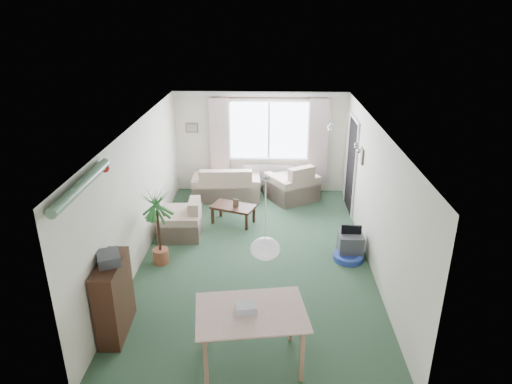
{
  "coord_description": "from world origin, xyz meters",
  "views": [
    {
      "loc": [
        0.25,
        -7.12,
        4.2
      ],
      "look_at": [
        0.0,
        0.3,
        1.15
      ],
      "focal_mm": 32.0,
      "sensor_mm": 36.0,
      "label": 1
    }
  ],
  "objects_px": {
    "tv_cube": "(350,244)",
    "armchair_left": "(180,218)",
    "sofa": "(226,182)",
    "armchair_corner": "(292,181)",
    "coffee_table": "(233,214)",
    "houseplant": "(158,227)",
    "bookshelf": "(114,298)",
    "dining_table": "(251,338)",
    "pet_bed": "(348,257)"
  },
  "relations": [
    {
      "from": "armchair_corner",
      "to": "dining_table",
      "type": "xyz_separation_m",
      "value": [
        -0.71,
        -5.33,
        -0.06
      ]
    },
    {
      "from": "armchair_corner",
      "to": "armchair_left",
      "type": "relative_size",
      "value": 1.19
    },
    {
      "from": "sofa",
      "to": "armchair_left",
      "type": "height_order",
      "value": "sofa"
    },
    {
      "from": "armchair_left",
      "to": "tv_cube",
      "type": "distance_m",
      "value": 3.27
    },
    {
      "from": "sofa",
      "to": "houseplant",
      "type": "distance_m",
      "value": 3.11
    },
    {
      "from": "armchair_corner",
      "to": "houseplant",
      "type": "xyz_separation_m",
      "value": [
        -2.4,
        -2.95,
        0.25
      ]
    },
    {
      "from": "pet_bed",
      "to": "bookshelf",
      "type": "bearing_deg",
      "value": -149.83
    },
    {
      "from": "armchair_corner",
      "to": "tv_cube",
      "type": "xyz_separation_m",
      "value": [
        0.95,
        -2.56,
        -0.23
      ]
    },
    {
      "from": "dining_table",
      "to": "sofa",
      "type": "bearing_deg",
      "value": 98.68
    },
    {
      "from": "armchair_left",
      "to": "tv_cube",
      "type": "relative_size",
      "value": 1.76
    },
    {
      "from": "armchair_left",
      "to": "armchair_corner",
      "type": "bearing_deg",
      "value": 126.76
    },
    {
      "from": "tv_cube",
      "to": "coffee_table",
      "type": "bearing_deg",
      "value": 151.65
    },
    {
      "from": "houseplant",
      "to": "pet_bed",
      "type": "distance_m",
      "value": 3.37
    },
    {
      "from": "sofa",
      "to": "dining_table",
      "type": "height_order",
      "value": "sofa"
    },
    {
      "from": "dining_table",
      "to": "tv_cube",
      "type": "relative_size",
      "value": 2.61
    },
    {
      "from": "sofa",
      "to": "armchair_corner",
      "type": "xyz_separation_m",
      "value": [
        1.52,
        -0.02,
        0.05
      ]
    },
    {
      "from": "armchair_corner",
      "to": "dining_table",
      "type": "height_order",
      "value": "armchair_corner"
    },
    {
      "from": "armchair_corner",
      "to": "houseplant",
      "type": "height_order",
      "value": "houseplant"
    },
    {
      "from": "armchair_left",
      "to": "coffee_table",
      "type": "xyz_separation_m",
      "value": [
        0.99,
        0.57,
        -0.18
      ]
    },
    {
      "from": "sofa",
      "to": "armchair_left",
      "type": "xyz_separation_m",
      "value": [
        -0.72,
        -1.92,
        -0.02
      ]
    },
    {
      "from": "tv_cube",
      "to": "bookshelf",
      "type": "bearing_deg",
      "value": -147.16
    },
    {
      "from": "armchair_left",
      "to": "dining_table",
      "type": "relative_size",
      "value": 0.67
    },
    {
      "from": "coffee_table",
      "to": "pet_bed",
      "type": "xyz_separation_m",
      "value": [
        2.16,
        -1.41,
        -0.14
      ]
    },
    {
      "from": "coffee_table",
      "to": "houseplant",
      "type": "distance_m",
      "value": 2.04
    },
    {
      "from": "sofa",
      "to": "pet_bed",
      "type": "bearing_deg",
      "value": 127.53
    },
    {
      "from": "coffee_table",
      "to": "dining_table",
      "type": "height_order",
      "value": "dining_table"
    },
    {
      "from": "sofa",
      "to": "coffee_table",
      "type": "xyz_separation_m",
      "value": [
        0.27,
        -1.35,
        -0.19
      ]
    },
    {
      "from": "coffee_table",
      "to": "bookshelf",
      "type": "relative_size",
      "value": 0.79
    },
    {
      "from": "sofa",
      "to": "houseplant",
      "type": "relative_size",
      "value": 1.12
    },
    {
      "from": "sofa",
      "to": "houseplant",
      "type": "height_order",
      "value": "houseplant"
    },
    {
      "from": "houseplant",
      "to": "dining_table",
      "type": "bearing_deg",
      "value": -54.59
    },
    {
      "from": "pet_bed",
      "to": "dining_table",
      "type": "bearing_deg",
      "value": -121.94
    },
    {
      "from": "tv_cube",
      "to": "pet_bed",
      "type": "distance_m",
      "value": 0.25
    },
    {
      "from": "coffee_table",
      "to": "dining_table",
      "type": "distance_m",
      "value": 4.04
    },
    {
      "from": "tv_cube",
      "to": "houseplant",
      "type": "bearing_deg",
      "value": -172.55
    },
    {
      "from": "armchair_left",
      "to": "pet_bed",
      "type": "xyz_separation_m",
      "value": [
        3.15,
        -0.84,
        -0.32
      ]
    },
    {
      "from": "coffee_table",
      "to": "bookshelf",
      "type": "xyz_separation_m",
      "value": [
        -1.33,
        -3.44,
        0.35
      ]
    },
    {
      "from": "bookshelf",
      "to": "dining_table",
      "type": "distance_m",
      "value": 1.97
    },
    {
      "from": "armchair_left",
      "to": "tv_cube",
      "type": "xyz_separation_m",
      "value": [
        3.2,
        -0.67,
        -0.16
      ]
    },
    {
      "from": "sofa",
      "to": "houseplant",
      "type": "bearing_deg",
      "value": 69.9
    },
    {
      "from": "sofa",
      "to": "armchair_left",
      "type": "distance_m",
      "value": 2.05
    },
    {
      "from": "armchair_left",
      "to": "tv_cube",
      "type": "height_order",
      "value": "armchair_left"
    },
    {
      "from": "sofa",
      "to": "armchair_corner",
      "type": "distance_m",
      "value": 1.52
    },
    {
      "from": "tv_cube",
      "to": "armchair_left",
      "type": "bearing_deg",
      "value": 169.15
    },
    {
      "from": "sofa",
      "to": "armchair_corner",
      "type": "height_order",
      "value": "armchair_corner"
    },
    {
      "from": "sofa",
      "to": "bookshelf",
      "type": "relative_size",
      "value": 1.43
    },
    {
      "from": "dining_table",
      "to": "tv_cube",
      "type": "distance_m",
      "value": 3.23
    },
    {
      "from": "coffee_table",
      "to": "tv_cube",
      "type": "relative_size",
      "value": 1.84
    },
    {
      "from": "houseplant",
      "to": "dining_table",
      "type": "height_order",
      "value": "houseplant"
    },
    {
      "from": "sofa",
      "to": "bookshelf",
      "type": "distance_m",
      "value": 4.91
    }
  ]
}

